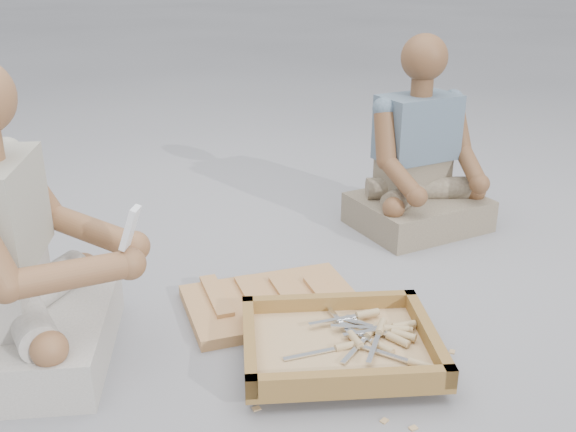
{
  "coord_description": "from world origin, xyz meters",
  "views": [
    {
      "loc": [
        0.04,
        -1.66,
        1.05
      ],
      "look_at": [
        0.0,
        0.21,
        0.3
      ],
      "focal_mm": 40.0,
      "sensor_mm": 36.0,
      "label": 1
    }
  ],
  "objects_px": {
    "craftsman": "(18,267)",
    "companion": "(420,166)",
    "tool_tray": "(339,344)",
    "carved_panel": "(272,303)"
  },
  "relations": [
    {
      "from": "craftsman",
      "to": "companion",
      "type": "bearing_deg",
      "value": 121.46
    },
    {
      "from": "tool_tray",
      "to": "companion",
      "type": "distance_m",
      "value": 1.09
    },
    {
      "from": "craftsman",
      "to": "companion",
      "type": "height_order",
      "value": "craftsman"
    },
    {
      "from": "tool_tray",
      "to": "companion",
      "type": "relative_size",
      "value": 0.72
    },
    {
      "from": "carved_panel",
      "to": "craftsman",
      "type": "bearing_deg",
      "value": -156.03
    },
    {
      "from": "carved_panel",
      "to": "craftsman",
      "type": "height_order",
      "value": "craftsman"
    },
    {
      "from": "craftsman",
      "to": "tool_tray",
      "type": "bearing_deg",
      "value": 82.25
    },
    {
      "from": "tool_tray",
      "to": "craftsman",
      "type": "xyz_separation_m",
      "value": [
        -0.86,
        0.0,
        0.23
      ]
    },
    {
      "from": "carved_panel",
      "to": "tool_tray",
      "type": "height_order",
      "value": "tool_tray"
    },
    {
      "from": "carved_panel",
      "to": "companion",
      "type": "height_order",
      "value": "companion"
    }
  ]
}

